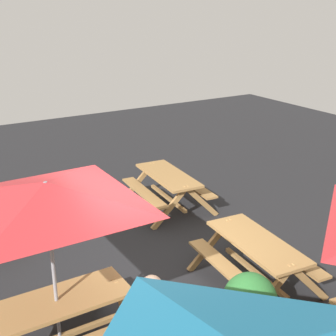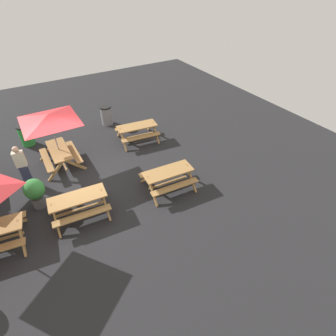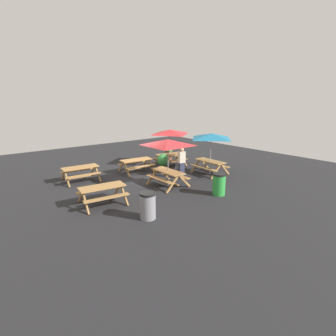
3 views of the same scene
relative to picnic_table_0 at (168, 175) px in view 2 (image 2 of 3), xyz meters
name	(u,v)px [view 2 (image 2 of 3)]	position (x,y,z in m)	size (l,w,h in m)	color
ground_plane	(79,184)	(2.83, -1.84, -0.56)	(24.00, 24.00, 0.00)	#232326
picnic_table_0	(168,175)	(0.00, 0.00, 0.00)	(1.90, 1.65, 0.81)	#A87A44
picnic_table_1	(50,122)	(3.05, -3.43, 1.43)	(2.83, 2.83, 2.34)	#A87A44
picnic_table_4	(137,129)	(-0.47, -3.58, 0.00)	(1.95, 1.72, 0.81)	#A87A44
picnic_table_5	(78,202)	(3.17, -0.34, 0.00)	(1.91, 1.67, 0.81)	#A87A44
trash_bin_gray	(106,115)	(0.20, -5.82, -0.07)	(0.59, 0.59, 0.98)	gray
trash_bin_green	(26,135)	(4.03, -5.81, -0.07)	(0.59, 0.59, 0.98)	green
potted_plant_1	(35,192)	(4.28, -1.44, 0.09)	(0.67, 0.67, 1.12)	#59595B
person_standing	(22,165)	(4.43, -2.87, 0.32)	(0.39, 0.27, 1.67)	#2D334C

